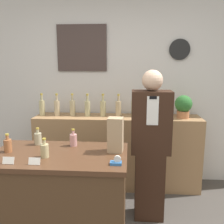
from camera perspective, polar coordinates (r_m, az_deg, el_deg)
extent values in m
cube|color=silver|center=(3.55, 0.38, 5.72)|extent=(5.20, 0.06, 2.70)
cube|color=#42332F|center=(3.55, -6.92, 14.33)|extent=(0.68, 0.02, 0.62)
cylinder|color=black|center=(3.55, 15.20, 13.65)|extent=(0.28, 0.03, 0.28)
cube|color=#9E754C|center=(3.47, 1.19, -9.00)|extent=(2.21, 0.43, 0.98)
cube|color=#4C331E|center=(2.45, -11.50, -19.82)|extent=(1.15, 0.65, 0.88)
cube|color=#4D301E|center=(2.25, -11.96, -9.73)|extent=(1.18, 0.68, 0.04)
cube|color=#331E14|center=(2.88, 8.49, -16.07)|extent=(0.31, 0.25, 0.75)
cube|color=#331E14|center=(2.63, 8.94, -2.30)|extent=(0.41, 0.25, 0.66)
cube|color=white|center=(2.48, 9.27, 0.27)|extent=(0.11, 0.01, 0.29)
cube|color=black|center=(2.46, 9.38, 3.26)|extent=(0.07, 0.01, 0.03)
sphere|color=#DBB293|center=(2.57, 9.23, 7.18)|extent=(0.21, 0.21, 0.21)
cylinder|color=#B27047|center=(3.37, 15.90, -0.53)|extent=(0.16, 0.16, 0.09)
sphere|color=#2D6B2D|center=(3.34, 16.02, 1.83)|extent=(0.22, 0.22, 0.22)
cube|color=tan|center=(2.19, 0.80, -5.25)|extent=(0.14, 0.12, 0.31)
cube|color=#2D66A8|center=(1.97, 0.89, -11.61)|extent=(0.09, 0.06, 0.02)
cylinder|color=silver|center=(1.95, 1.25, -10.71)|extent=(0.06, 0.02, 0.06)
cube|color=white|center=(2.13, -22.62, -10.20)|extent=(0.09, 0.02, 0.06)
cube|color=white|center=(2.05, -17.33, -10.69)|extent=(0.09, 0.02, 0.06)
cylinder|color=#9F613A|center=(2.39, -22.71, -7.13)|extent=(0.07, 0.07, 0.11)
cylinder|color=#9F613A|center=(2.37, -22.85, -5.38)|extent=(0.03, 0.03, 0.04)
cylinder|color=#B29933|center=(2.36, -22.89, -4.77)|extent=(0.03, 0.03, 0.01)
cylinder|color=tan|center=(2.51, -16.56, -5.90)|extent=(0.07, 0.07, 0.11)
cylinder|color=tan|center=(2.49, -16.65, -4.23)|extent=(0.03, 0.03, 0.04)
cylinder|color=#B29933|center=(2.48, -16.69, -3.64)|extent=(0.03, 0.03, 0.01)
cylinder|color=tan|center=(2.16, -15.14, -8.55)|extent=(0.07, 0.07, 0.11)
cylinder|color=tan|center=(2.14, -15.25, -6.63)|extent=(0.03, 0.03, 0.04)
cylinder|color=#B29933|center=(2.13, -15.28, -5.96)|extent=(0.03, 0.03, 0.01)
cylinder|color=tan|center=(2.39, -8.82, -6.37)|extent=(0.07, 0.07, 0.11)
cylinder|color=tan|center=(2.37, -8.87, -4.62)|extent=(0.03, 0.03, 0.04)
cylinder|color=#B29933|center=(2.36, -8.89, -4.00)|extent=(0.03, 0.03, 0.01)
cylinder|color=tan|center=(3.51, -15.69, 0.89)|extent=(0.08, 0.08, 0.21)
cylinder|color=tan|center=(3.49, -15.81, 3.14)|extent=(0.03, 0.03, 0.07)
cylinder|color=#B29933|center=(3.48, -15.85, 3.93)|extent=(0.03, 0.03, 0.02)
cylinder|color=tan|center=(3.45, -12.43, 0.86)|extent=(0.08, 0.08, 0.21)
cylinder|color=tan|center=(3.43, -12.53, 3.15)|extent=(0.03, 0.03, 0.07)
cylinder|color=#B29933|center=(3.42, -12.57, 3.96)|extent=(0.03, 0.03, 0.02)
cylinder|color=tan|center=(3.41, -9.01, 0.88)|extent=(0.08, 0.08, 0.21)
cylinder|color=tan|center=(3.39, -9.09, 3.19)|extent=(0.03, 0.03, 0.07)
cylinder|color=#B29933|center=(3.38, -9.11, 4.01)|extent=(0.03, 0.03, 0.02)
cylinder|color=tan|center=(3.36, -5.62, 0.80)|extent=(0.08, 0.08, 0.21)
cylinder|color=tan|center=(3.34, -5.66, 3.15)|extent=(0.03, 0.03, 0.07)
cylinder|color=#B29933|center=(3.33, -5.68, 3.98)|extent=(0.03, 0.03, 0.02)
cylinder|color=tan|center=(3.34, -2.07, 0.80)|extent=(0.08, 0.08, 0.21)
cylinder|color=tan|center=(3.32, -2.09, 3.16)|extent=(0.03, 0.03, 0.07)
cylinder|color=#B29933|center=(3.31, -2.10, 3.99)|extent=(0.03, 0.03, 0.02)
cylinder|color=tan|center=(3.32, 1.47, 0.72)|extent=(0.08, 0.08, 0.21)
cylinder|color=tan|center=(3.30, 1.48, 3.10)|extent=(0.03, 0.03, 0.07)
cylinder|color=#B29933|center=(3.29, 1.49, 3.94)|extent=(0.03, 0.03, 0.02)
cylinder|color=tan|center=(3.33, 5.05, 0.71)|extent=(0.08, 0.08, 0.21)
cylinder|color=tan|center=(3.30, 5.09, 3.08)|extent=(0.03, 0.03, 0.07)
cylinder|color=#B29933|center=(3.30, 5.11, 3.92)|extent=(0.03, 0.03, 0.02)
cylinder|color=tan|center=(3.33, 8.62, 0.63)|extent=(0.08, 0.08, 0.21)
cylinder|color=tan|center=(3.31, 8.69, 3.00)|extent=(0.03, 0.03, 0.07)
cylinder|color=#B29933|center=(3.30, 8.72, 3.84)|extent=(0.03, 0.03, 0.02)
cylinder|color=tan|center=(3.34, 12.19, 0.53)|extent=(0.08, 0.08, 0.21)
cylinder|color=tan|center=(3.31, 12.29, 2.89)|extent=(0.03, 0.03, 0.07)
cylinder|color=#B29933|center=(3.31, 12.33, 3.72)|extent=(0.03, 0.03, 0.02)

